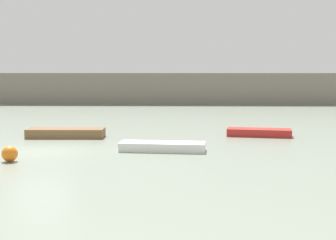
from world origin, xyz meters
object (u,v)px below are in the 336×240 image
(rowboat_white, at_px, (162,147))
(rowboat_red, at_px, (259,132))
(rowboat_brown, at_px, (66,133))
(mooring_buoy, at_px, (10,154))

(rowboat_white, distance_m, rowboat_red, 6.88)
(rowboat_white, bearing_deg, rowboat_brown, 147.56)
(rowboat_brown, height_order, rowboat_white, rowboat_brown)
(rowboat_brown, distance_m, rowboat_red, 10.17)
(rowboat_white, bearing_deg, mooring_buoy, -151.03)
(rowboat_white, height_order, mooring_buoy, mooring_buoy)
(rowboat_white, xyz_separation_m, mooring_buoy, (-5.82, -2.55, 0.11))
(rowboat_white, distance_m, mooring_buoy, 6.36)
(rowboat_brown, xyz_separation_m, rowboat_red, (10.14, 0.74, -0.04))
(mooring_buoy, bearing_deg, rowboat_brown, 84.23)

